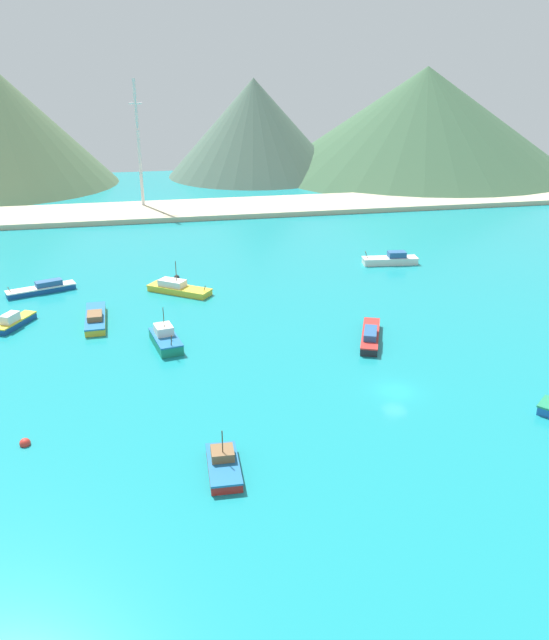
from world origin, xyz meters
name	(u,v)px	position (x,y,z in m)	size (l,w,h in m)	color
ground	(324,303)	(0.00, 30.00, -0.25)	(260.00, 280.00, 0.50)	teal
fishing_boat_0	(223,465)	(-21.44, -11.15, 0.67)	(3.11, 6.97, 4.16)	red
fishing_boat_1	(43,288)	(-44.37, 43.90, 0.69)	(11.15, 5.99, 1.89)	#14478C
fishing_boat_3	(391,260)	(18.03, 47.31, 0.85)	(10.60, 3.94, 2.60)	silver
fishing_boat_4	(178,288)	(-22.47, 39.22, 0.76)	(10.65, 9.01, 5.39)	gold
fishing_boat_5	(14,321)	(-46.45, 29.37, 0.79)	(5.20, 7.45, 2.24)	#14478C
fishing_boat_6	(96,318)	(-35.07, 28.51, 0.70)	(3.23, 11.29, 1.94)	gold
fishing_boat_7	(370,336)	(1.97, 14.13, 0.77)	(6.19, 10.95, 2.05)	#232328
fishing_boat_9	(165,339)	(-25.41, 18.18, 0.99)	(4.40, 7.98, 5.43)	#198466
buoy_0	(177,278)	(-22.25, 46.65, 0.18)	(1.00, 1.00, 1.00)	#232328
buoy_1	(25,443)	(-40.16, -2.90, 0.19)	(1.07, 1.07, 1.07)	red
beach_strip	(250,207)	(0.00, 100.47, 0.60)	(247.00, 21.55, 1.20)	#C6B793
hill_central	(254,128)	(10.85, 154.79, 15.59)	(58.32, 58.32, 31.17)	#4C6656
hill_east	(424,121)	(67.69, 146.53, 17.34)	(104.14, 104.14, 34.68)	#3D6042
radio_tower	(139,145)	(-27.18, 105.97, 16.30)	(3.20, 2.56, 31.97)	silver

